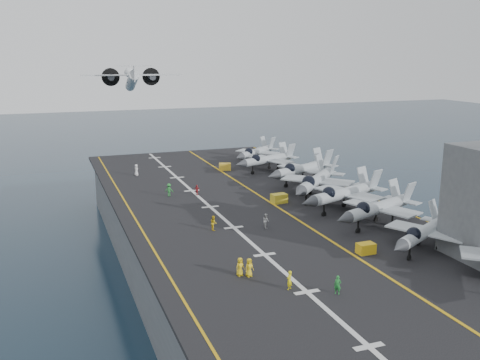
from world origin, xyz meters
name	(u,v)px	position (x,y,z in m)	size (l,w,h in m)	color
ground	(249,269)	(0.00, 0.00, 0.00)	(500.00, 500.00, 0.00)	#142135
hull	(249,238)	(0.00, 0.00, 5.00)	(36.00, 90.00, 10.00)	#56595E
flight_deck	(249,204)	(0.00, 0.00, 10.20)	(38.00, 92.00, 0.40)	black
foul_line	(268,201)	(3.00, 0.00, 10.42)	(0.35, 90.00, 0.02)	gold
landing_centerline	(210,207)	(-6.00, 0.00, 10.42)	(0.50, 90.00, 0.02)	silver
deck_edge_port	(133,215)	(-17.00, 0.00, 10.42)	(0.25, 90.00, 0.02)	gold
deck_edge_stbd	(358,192)	(18.50, 0.00, 10.42)	(0.25, 90.00, 0.02)	gold
fighter_jet_1	(425,231)	(11.01, -24.86, 12.70)	(15.83, 14.08, 4.59)	#8E969B
fighter_jet_2	(378,207)	(11.33, -15.61, 12.92)	(17.07, 14.35, 5.05)	#9099A0
fighter_jet_3	(345,192)	(11.02, -8.06, 13.02)	(17.65, 14.64, 5.25)	#8E959D
fighter_jet_4	(316,180)	(10.52, -0.58, 13.19)	(18.97, 18.94, 5.58)	gray
fighter_jet_5	(303,168)	(12.96, 8.60, 13.02)	(17.87, 15.28, 5.24)	#929DA3
fighter_jet_6	(268,159)	(11.25, 19.48, 12.79)	(16.11, 13.40, 4.78)	#9CA3AB
fighter_jet_7	(256,151)	(12.19, 27.71, 12.72)	(16.04, 15.31, 4.65)	#939BA2
tow_cart_a	(366,248)	(4.55, -23.41, 10.98)	(1.94, 1.27, 1.16)	gold
tow_cart_b	(279,198)	(4.13, -1.33, 11.07)	(2.37, 1.68, 1.34)	gold
tow_cart_c	(225,167)	(4.02, 23.15, 11.06)	(2.50, 1.98, 1.31)	gold
crew_0	(240,267)	(-10.44, -24.36, 11.34)	(1.26, 0.98, 1.87)	yellow
crew_1	(289,280)	(-7.26, -28.87, 11.31)	(1.32, 1.21, 1.82)	yellow
crew_2	(214,223)	(-8.64, -9.99, 11.32)	(0.76, 1.12, 1.85)	yellow
crew_3	(169,190)	(-10.13, 8.00, 11.39)	(1.43, 1.30, 1.99)	#268C33
crew_4	(197,190)	(-6.00, 6.94, 11.23)	(1.17, 1.17, 1.66)	#B3272E
crew_5	(136,170)	(-12.43, 24.22, 11.42)	(0.83, 1.23, 2.04)	white
crew_6	(338,285)	(-3.57, -31.26, 11.27)	(1.24, 1.23, 1.74)	#208431
crew_7	(266,221)	(-2.20, -11.41, 11.31)	(0.75, 1.11, 1.83)	silver
transport_plane	(132,81)	(-6.67, 61.03, 25.51)	(25.03, 18.07, 5.63)	white
crew_8	(249,268)	(-9.66, -24.85, 11.34)	(1.26, 0.98, 1.87)	yellow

